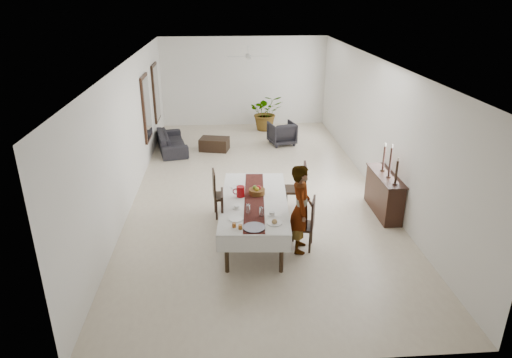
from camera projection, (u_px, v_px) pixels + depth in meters
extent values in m
cube|color=beige|center=(256.00, 187.00, 11.75)|extent=(6.00, 12.00, 0.00)
cube|color=white|center=(256.00, 61.00, 10.52)|extent=(6.00, 12.00, 0.02)
cube|color=white|center=(244.00, 82.00, 16.65)|extent=(6.00, 0.02, 3.20)
cube|color=white|center=(291.00, 264.00, 5.61)|extent=(6.00, 0.02, 3.20)
cube|color=white|center=(131.00, 130.00, 10.93)|extent=(0.02, 12.00, 3.20)
cube|color=white|center=(376.00, 125.00, 11.33)|extent=(0.02, 12.00, 3.20)
cube|color=black|center=(254.00, 202.00, 9.09)|extent=(1.29, 2.72, 0.06)
cylinder|color=black|center=(227.00, 253.00, 8.09)|extent=(0.08, 0.08, 0.77)
cylinder|color=black|center=(281.00, 253.00, 8.09)|extent=(0.08, 0.08, 0.77)
cylinder|color=black|center=(233.00, 194.00, 10.42)|extent=(0.08, 0.08, 0.77)
cylinder|color=black|center=(276.00, 194.00, 10.42)|extent=(0.08, 0.08, 0.77)
cube|color=white|center=(254.00, 200.00, 9.08)|extent=(1.50, 2.94, 0.01)
cube|color=silver|center=(222.00, 207.00, 9.14)|extent=(0.22, 2.84, 0.33)
cube|color=white|center=(286.00, 207.00, 9.14)|extent=(0.22, 2.84, 0.33)
cube|color=silver|center=(254.00, 244.00, 7.83)|extent=(1.30, 0.10, 0.33)
cube|color=white|center=(254.00, 180.00, 10.45)|extent=(1.30, 0.10, 0.33)
cube|color=#501C17|center=(254.00, 200.00, 9.08)|extent=(0.58, 2.78, 0.00)
cylinder|color=#980B0E|center=(241.00, 191.00, 9.19)|extent=(0.18, 0.18, 0.22)
torus|color=maroon|center=(236.00, 191.00, 9.19)|extent=(0.13, 0.03, 0.13)
cylinder|color=silver|center=(261.00, 212.00, 8.38)|extent=(0.08, 0.08, 0.19)
cylinder|color=white|center=(248.00, 209.00, 8.48)|extent=(0.08, 0.08, 0.19)
cylinder|color=silver|center=(272.00, 214.00, 8.46)|extent=(0.10, 0.10, 0.07)
cylinder|color=white|center=(272.00, 215.00, 8.47)|extent=(0.17, 0.17, 0.01)
cylinder|color=white|center=(237.00, 207.00, 8.71)|extent=(0.10, 0.10, 0.07)
cylinder|color=white|center=(237.00, 208.00, 8.72)|extent=(0.17, 0.17, 0.01)
cylinder|color=silver|center=(274.00, 223.00, 8.16)|extent=(0.27, 0.27, 0.02)
sphere|color=tan|center=(274.00, 222.00, 8.15)|extent=(0.10, 0.10, 0.10)
cylinder|color=white|center=(236.00, 219.00, 8.31)|extent=(0.27, 0.27, 0.02)
cylinder|color=white|center=(238.00, 187.00, 9.64)|extent=(0.27, 0.27, 0.02)
cylinder|color=#403F44|center=(254.00, 227.00, 8.00)|extent=(0.40, 0.40, 0.02)
cylinder|color=#975116|center=(240.00, 227.00, 7.96)|extent=(0.07, 0.07, 0.08)
cylinder|color=brown|center=(234.00, 225.00, 8.02)|extent=(0.07, 0.07, 0.08)
cylinder|color=brown|center=(257.00, 192.00, 9.31)|extent=(0.33, 0.33, 0.11)
sphere|color=maroon|center=(259.00, 188.00, 9.30)|extent=(0.10, 0.10, 0.10)
sphere|color=olive|center=(255.00, 187.00, 9.31)|extent=(0.09, 0.09, 0.09)
sphere|color=gold|center=(257.00, 189.00, 9.23)|extent=(0.09, 0.09, 0.09)
cube|color=black|center=(302.00, 226.00, 8.86)|extent=(0.55, 0.55, 0.05)
cylinder|color=black|center=(310.00, 243.00, 8.75)|extent=(0.06, 0.06, 0.44)
cylinder|color=black|center=(312.00, 233.00, 9.08)|extent=(0.06, 0.06, 0.44)
cylinder|color=black|center=(291.00, 241.00, 8.82)|extent=(0.06, 0.06, 0.44)
cylinder|color=black|center=(293.00, 232.00, 9.15)|extent=(0.06, 0.06, 0.44)
cube|color=black|center=(313.00, 213.00, 8.70)|extent=(0.16, 0.44, 0.57)
cube|color=black|center=(295.00, 190.00, 10.40)|extent=(0.52, 0.52, 0.05)
cylinder|color=black|center=(303.00, 204.00, 10.31)|extent=(0.05, 0.05, 0.47)
cylinder|color=black|center=(302.00, 197.00, 10.67)|extent=(0.05, 0.05, 0.47)
cylinder|color=black|center=(286.00, 203.00, 10.33)|extent=(0.05, 0.05, 0.47)
cylinder|color=black|center=(286.00, 196.00, 10.69)|extent=(0.05, 0.05, 0.47)
cube|color=black|center=(305.00, 177.00, 10.27)|extent=(0.09, 0.48, 0.60)
cube|color=black|center=(234.00, 222.00, 8.90)|extent=(0.49, 0.49, 0.06)
cylinder|color=black|center=(224.00, 230.00, 9.18)|extent=(0.05, 0.05, 0.49)
cylinder|color=black|center=(224.00, 240.00, 8.81)|extent=(0.05, 0.05, 0.49)
cylinder|color=black|center=(244.00, 229.00, 9.20)|extent=(0.05, 0.05, 0.49)
cylinder|color=black|center=(245.00, 239.00, 8.83)|extent=(0.05, 0.05, 0.49)
cube|color=black|center=(222.00, 207.00, 8.76)|extent=(0.05, 0.49, 0.63)
cube|color=black|center=(224.00, 196.00, 10.12)|extent=(0.50, 0.50, 0.05)
cylinder|color=black|center=(215.00, 203.00, 10.36)|extent=(0.05, 0.05, 0.45)
cylinder|color=black|center=(217.00, 210.00, 10.02)|extent=(0.05, 0.05, 0.45)
cylinder|color=black|center=(231.00, 202.00, 10.42)|extent=(0.05, 0.05, 0.45)
cylinder|color=black|center=(233.00, 209.00, 10.08)|extent=(0.05, 0.05, 0.45)
cube|color=black|center=(214.00, 184.00, 9.97)|extent=(0.08, 0.46, 0.58)
imported|color=#9B9FA4|center=(301.00, 209.00, 8.63)|extent=(0.51, 0.70, 1.76)
cube|color=black|center=(384.00, 194.00, 10.27)|extent=(0.40, 1.49, 0.90)
cube|color=black|center=(386.00, 175.00, 10.09)|extent=(0.44, 1.55, 0.03)
cylinder|color=black|center=(395.00, 184.00, 9.58)|extent=(0.10, 0.10, 0.03)
cylinder|color=black|center=(396.00, 172.00, 9.47)|extent=(0.05, 0.05, 0.50)
cylinder|color=silver|center=(398.00, 159.00, 9.36)|extent=(0.04, 0.04, 0.08)
cylinder|color=black|center=(389.00, 177.00, 9.94)|extent=(0.10, 0.10, 0.03)
cylinder|color=black|center=(390.00, 162.00, 9.81)|extent=(0.05, 0.05, 0.65)
cylinder|color=beige|center=(392.00, 146.00, 9.67)|extent=(0.04, 0.04, 0.08)
cylinder|color=black|center=(383.00, 170.00, 10.31)|extent=(0.10, 0.10, 0.03)
cylinder|color=black|center=(384.00, 158.00, 10.20)|extent=(0.05, 0.05, 0.55)
cylinder|color=beige|center=(385.00, 145.00, 10.08)|extent=(0.04, 0.04, 0.08)
imported|color=#252328|center=(172.00, 141.00, 14.35)|extent=(1.18, 2.11, 0.58)
imported|color=#262429|center=(282.00, 133.00, 14.91)|extent=(0.96, 0.98, 0.74)
cube|color=black|center=(214.00, 144.00, 14.41)|extent=(0.99, 0.77, 0.39)
imported|color=#375923|center=(266.00, 112.00, 16.35)|extent=(1.22, 1.08, 1.30)
cube|color=black|center=(146.00, 108.00, 12.95)|extent=(0.06, 1.05, 1.85)
cube|color=silver|center=(148.00, 108.00, 12.96)|extent=(0.01, 0.90, 1.70)
cube|color=black|center=(156.00, 93.00, 14.89)|extent=(0.06, 1.05, 1.85)
cube|color=silver|center=(157.00, 93.00, 14.89)|extent=(0.01, 0.90, 1.70)
cylinder|color=silver|center=(248.00, 49.00, 13.32)|extent=(0.04, 0.04, 0.20)
cylinder|color=silver|center=(248.00, 56.00, 13.39)|extent=(0.16, 0.16, 0.08)
cube|color=silver|center=(248.00, 55.00, 13.71)|extent=(0.10, 0.55, 0.01)
cube|color=silver|center=(249.00, 58.00, 13.07)|extent=(0.10, 0.55, 0.01)
cube|color=silver|center=(260.00, 56.00, 13.42)|extent=(0.55, 0.10, 0.01)
cube|color=silver|center=(236.00, 56.00, 13.37)|extent=(0.55, 0.10, 0.01)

